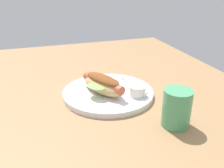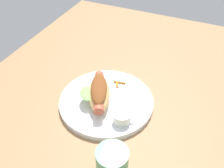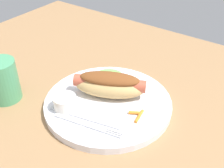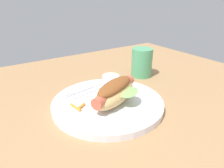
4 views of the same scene
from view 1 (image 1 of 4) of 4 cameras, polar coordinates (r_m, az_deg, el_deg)
The scene contains 8 objects.
ground_plane at distance 79.40cm, azimuth -0.16°, elevation -2.11°, with size 120.00×90.00×1.80cm, color #9E754C.
plate at distance 75.69cm, azimuth -0.91°, elevation -2.07°, with size 27.37×27.37×1.60cm, color white.
hot_dog at distance 72.87cm, azimuth -2.12°, elevation 0.02°, with size 16.39×12.03×5.48cm.
sauce_ramekin at distance 72.22cm, azimuth 5.86°, elevation -1.56°, with size 4.78×4.78×2.93cm, color white.
fork at distance 78.79cm, azimuth 4.86°, elevation -0.25°, with size 14.46×3.85×0.40cm.
knife at distance 76.93cm, azimuth 4.26°, elevation -0.87°, with size 15.47×1.40×0.36cm, color silver.
carrot_garnish at distance 82.09cm, azimuth -2.10°, elevation 0.96°, with size 3.13×3.90×0.68cm.
drinking_cup at distance 61.60cm, azimuth 14.62°, elevation -5.38°, with size 6.89×6.89×9.42cm, color #4C9E6B.
Camera 1 is at (-67.73, 21.83, 34.32)cm, focal length 39.83 mm.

